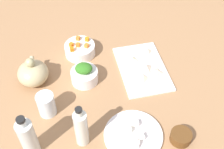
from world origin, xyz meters
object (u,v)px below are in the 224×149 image
at_px(bowl_small_side, 181,137).
at_px(teapot, 33,73).
at_px(bowl_carrots, 80,49).
at_px(bottle_1, 81,128).
at_px(cutting_board, 142,68).
at_px(drinking_glass_0, 46,104).
at_px(bottle_0, 28,137).
at_px(bowl_greens, 84,76).
at_px(plate_tofu, 133,135).

bearing_deg(bowl_small_side, teapot, 52.44).
bearing_deg(teapot, bowl_carrots, -58.21).
height_order(teapot, bottle_1, bottle_1).
distance_m(bowl_carrots, bowl_small_side, 0.64).
distance_m(cutting_board, drinking_glass_0, 0.48).
bearing_deg(cutting_board, teapot, 86.99).
distance_m(cutting_board, teapot, 0.50).
distance_m(cutting_board, bowl_carrots, 0.32).
bearing_deg(drinking_glass_0, bottle_0, 157.84).
bearing_deg(cutting_board, bowl_greens, 93.58).
xyz_separation_m(teapot, bottle_0, (-0.35, 0.02, 0.04)).
bearing_deg(drinking_glass_0, plate_tofu, -119.40).
xyz_separation_m(cutting_board, bowl_small_side, (-0.39, -0.04, 0.02)).
distance_m(teapot, drinking_glass_0, 0.19).
bearing_deg(bowl_carrots, cutting_board, -121.11).
height_order(plate_tofu, bowl_carrots, bowl_carrots).
bearing_deg(bottle_0, bottle_1, -89.57).
height_order(bowl_greens, bottle_1, bottle_1).
relative_size(bowl_greens, bowl_carrots, 0.82).
height_order(bowl_greens, teapot, teapot).
distance_m(bowl_greens, teapot, 0.23).
bearing_deg(teapot, plate_tofu, -134.79).
relative_size(teapot, bottle_0, 0.76).
distance_m(bowl_carrots, drinking_glass_0, 0.37).
height_order(bowl_greens, bottle_0, bottle_0).
bearing_deg(bottle_0, bowl_greens, -38.01).
bearing_deg(cutting_board, bowl_carrots, 58.89).
xyz_separation_m(bottle_0, bottle_1, (0.00, -0.19, 0.00)).
relative_size(bottle_0, bottle_1, 1.00).
bearing_deg(plate_tofu, bottle_0, 87.45).
xyz_separation_m(plate_tofu, bowl_greens, (0.32, 0.15, 0.02)).
bearing_deg(bowl_small_side, bottle_1, 79.36).
bearing_deg(plate_tofu, bowl_greens, 24.33).
bearing_deg(bowl_greens, bowl_small_side, -139.48).
bearing_deg(bowl_greens, bowl_carrots, -0.51).
relative_size(bowl_carrots, bottle_0, 0.72).
height_order(cutting_board, bowl_greens, bowl_greens).
height_order(plate_tofu, drinking_glass_0, drinking_glass_0).
xyz_separation_m(plate_tofu, bowl_carrots, (0.51, 0.15, 0.02)).
bearing_deg(cutting_board, drinking_glass_0, 109.69).
relative_size(plate_tofu, bowl_small_side, 2.83).
bearing_deg(bottle_0, cutting_board, -57.89).
height_order(cutting_board, bottle_1, bottle_1).
bearing_deg(bottle_0, bowl_small_side, -96.92).
relative_size(plate_tofu, drinking_glass_0, 2.21).
bearing_deg(teapot, bowl_small_side, -127.56).
bearing_deg(teapot, bowl_greens, -101.03).
bearing_deg(bottle_0, bowl_carrots, -26.22).
bearing_deg(bowl_greens, cutting_board, -86.42).
height_order(plate_tofu, bottle_0, bottle_0).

